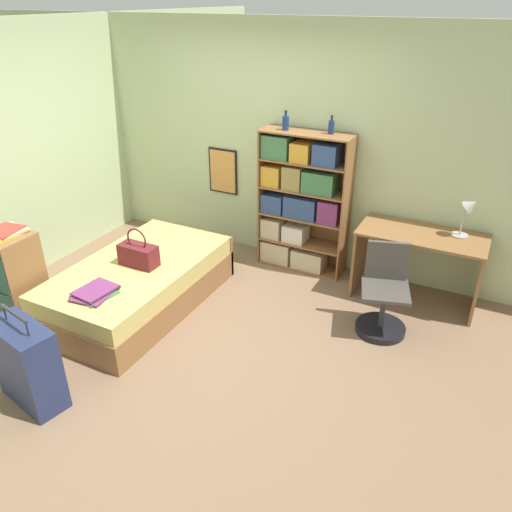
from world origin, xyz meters
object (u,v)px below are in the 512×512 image
object	(u,v)px
suitcase	(28,364)
dresser	(12,279)
magazine_pile_on_dresser	(5,232)
bottle_brown	(331,127)
bed	(140,284)
desk_chair	(383,304)
book_stack_on_bed	(95,292)
bookcase	(299,202)
desk_lamp	(469,211)
handbag	(138,255)
desk	(419,254)
bottle_green	(286,123)

from	to	relation	value
suitcase	dresser	world-z (taller)	dresser
magazine_pile_on_dresser	bottle_brown	bearing A→B (deg)	45.44
bed	desk_chair	bearing A→B (deg)	16.61
book_stack_on_bed	dresser	distance (m)	0.91
dresser	bed	bearing A→B (deg)	41.56
magazine_pile_on_dresser	bottle_brown	distance (m)	3.21
bookcase	desk_lamp	distance (m)	1.72
dresser	bookcase	bearing A→B (deg)	49.05
book_stack_on_bed	bottle_brown	bearing A→B (deg)	58.32
suitcase	dresser	distance (m)	1.20
handbag	dresser	xyz separation A→B (m)	(-0.90, -0.73, -0.13)
bookcase	desk	distance (m)	1.37
bottle_brown	desk_lamp	xyz separation A→B (m)	(1.41, -0.06, -0.61)
bottle_green	bottle_brown	xyz separation A→B (m)	(0.47, 0.06, -0.01)
bookcase	desk_chair	world-z (taller)	bookcase
book_stack_on_bed	desk_lamp	world-z (taller)	desk_lamp
desk	dresser	bearing A→B (deg)	-147.29
bookcase	bottle_green	size ratio (longest dim) A/B	7.82
bottle_brown	desk	world-z (taller)	bottle_brown
book_stack_on_bed	desk	distance (m)	3.08
bottle_green	desk_chair	size ratio (longest dim) A/B	0.24
book_stack_on_bed	magazine_pile_on_dresser	distance (m)	0.98
handbag	book_stack_on_bed	xyz separation A→B (m)	(0.00, -0.60, -0.09)
bottle_brown	bottle_green	bearing A→B (deg)	-172.27
desk_chair	bed	bearing A→B (deg)	-163.39
desk	desk_chair	xyz separation A→B (m)	(-0.16, -0.67, -0.25)
desk_lamp	desk	bearing A→B (deg)	-163.60
handbag	desk	xyz separation A→B (m)	(2.37, 1.37, -0.06)
dresser	desk	size ratio (longest dim) A/B	0.74
bed	magazine_pile_on_dresser	bearing A→B (deg)	-139.21
suitcase	bookcase	bearing A→B (deg)	71.96
bookcase	bottle_brown	size ratio (longest dim) A/B	8.38
dresser	desk_lamp	bearing A→B (deg)	31.30
handbag	bottle_brown	world-z (taller)	bottle_brown
dresser	bottle_brown	bearing A→B (deg)	45.66
book_stack_on_bed	desk_chair	size ratio (longest dim) A/B	0.47
magazine_pile_on_dresser	book_stack_on_bed	bearing A→B (deg)	6.19
bottle_green	desk_chair	xyz separation A→B (m)	(1.36, -0.77, -1.35)
bottle_green	desk_lamp	xyz separation A→B (m)	(1.88, 0.00, -0.61)
desk	bottle_green	bearing A→B (deg)	176.06
book_stack_on_bed	bottle_green	bearing A→B (deg)	67.74
desk_chair	magazine_pile_on_dresser	bearing A→B (deg)	-155.75
desk_chair	desk_lamp	bearing A→B (deg)	56.30
bottle_brown	handbag	bearing A→B (deg)	-130.71
bed	bookcase	distance (m)	1.89
dresser	magazine_pile_on_dresser	xyz separation A→B (m)	(0.02, 0.04, 0.47)
desk_lamp	desk_chair	xyz separation A→B (m)	(-0.52, -0.78, -0.74)
bed	dresser	bearing A→B (deg)	-138.44
bed	bottle_green	world-z (taller)	bottle_green
dresser	magazine_pile_on_dresser	world-z (taller)	magazine_pile_on_dresser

